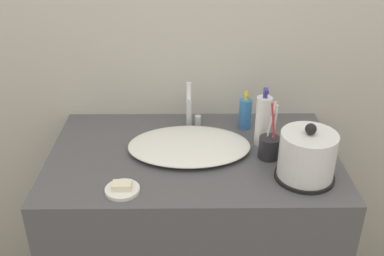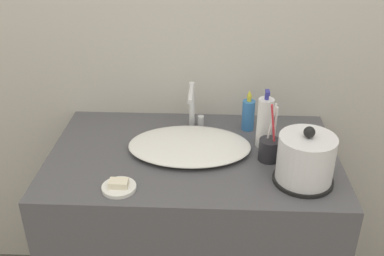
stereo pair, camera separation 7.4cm
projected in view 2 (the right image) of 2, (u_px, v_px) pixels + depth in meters
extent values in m
cube|color=#4C4C51|center=(193.00, 241.00, 1.77)|extent=(1.01, 0.62, 0.82)
ellipsoid|color=white|center=(189.00, 145.00, 1.59)|extent=(0.43, 0.29, 0.04)
cylinder|color=silver|center=(192.00, 104.00, 1.72)|extent=(0.02, 0.02, 0.18)
cylinder|color=silver|center=(191.00, 93.00, 1.61)|extent=(0.02, 0.15, 0.02)
cylinder|color=silver|center=(201.00, 121.00, 1.75)|extent=(0.02, 0.02, 0.04)
cylinder|color=black|center=(303.00, 179.00, 1.42)|extent=(0.19, 0.19, 0.01)
cylinder|color=silver|center=(305.00, 160.00, 1.39)|extent=(0.18, 0.18, 0.16)
sphere|color=black|center=(309.00, 132.00, 1.34)|extent=(0.04, 0.04, 0.04)
cylinder|color=#232328|center=(269.00, 150.00, 1.52)|extent=(0.07, 0.07, 0.08)
cylinder|color=white|center=(271.00, 127.00, 1.49)|extent=(0.03, 0.01, 0.18)
cylinder|color=white|center=(275.00, 129.00, 1.48)|extent=(0.01, 0.03, 0.18)
cylinder|color=#E5333F|center=(273.00, 129.00, 1.47)|extent=(0.03, 0.02, 0.19)
cylinder|color=white|center=(265.00, 123.00, 1.58)|extent=(0.05, 0.05, 0.18)
cylinder|color=#333399|center=(267.00, 96.00, 1.53)|extent=(0.02, 0.02, 0.02)
cube|color=#333399|center=(268.00, 92.00, 1.51)|extent=(0.01, 0.03, 0.01)
cylinder|color=#3370B7|center=(248.00, 115.00, 1.71)|extent=(0.05, 0.05, 0.12)
cylinder|color=gold|center=(249.00, 99.00, 1.67)|extent=(0.02, 0.02, 0.02)
cone|color=gold|center=(250.00, 93.00, 1.66)|extent=(0.02, 0.02, 0.02)
cylinder|color=white|center=(119.00, 188.00, 1.39)|extent=(0.11, 0.11, 0.01)
cube|color=#EFE5C6|center=(119.00, 183.00, 1.38)|extent=(0.06, 0.04, 0.02)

